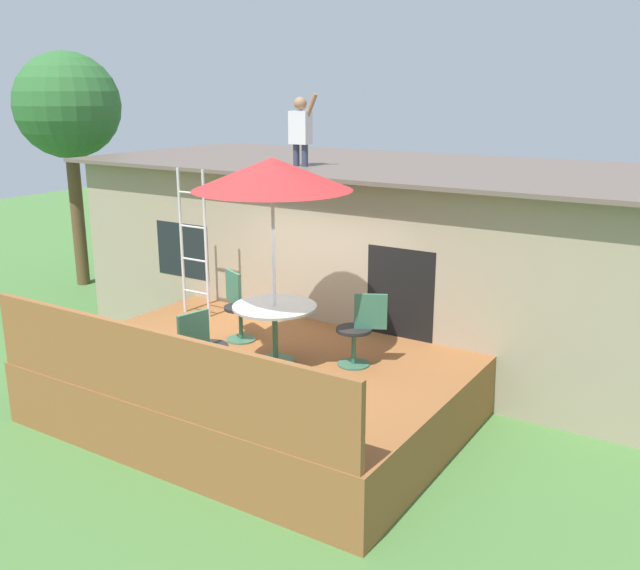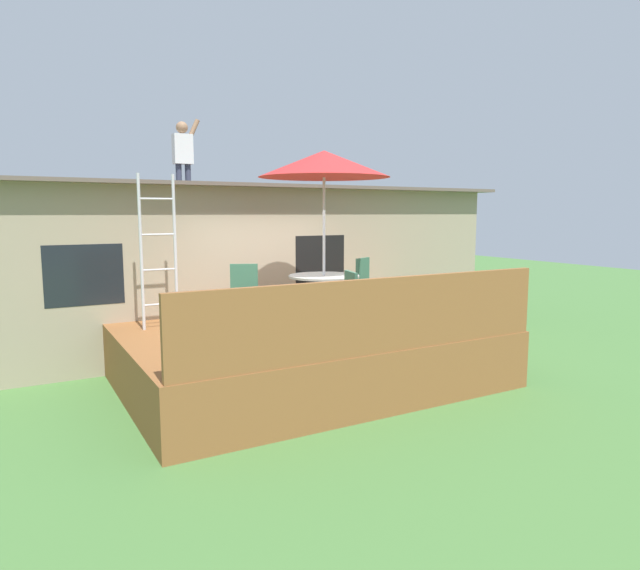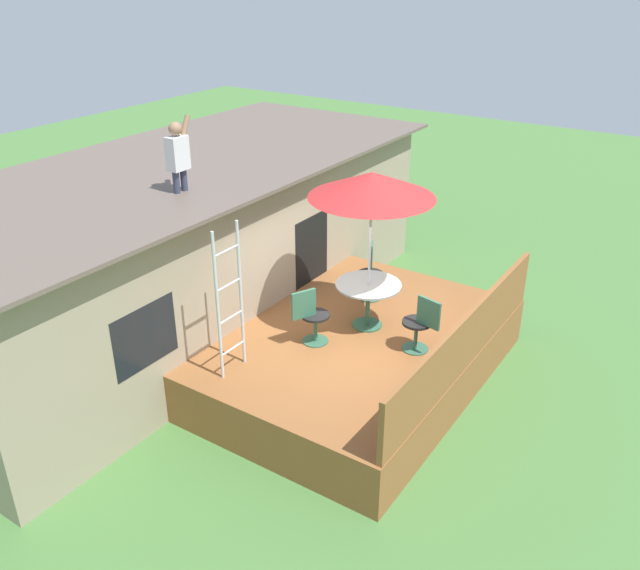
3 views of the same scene
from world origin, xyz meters
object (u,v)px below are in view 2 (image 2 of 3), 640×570
at_px(patio_chair_left, 253,295).
at_px(patio_chair_near, 347,306).
at_px(step_ladder, 158,252).
at_px(patio_umbrella, 324,164).
at_px(patio_chair_right, 359,287).
at_px(person_figure, 183,148).
at_px(patio_table, 324,286).

bearing_deg(patio_chair_left, patio_chair_near, -39.43).
bearing_deg(step_ladder, patio_chair_near, -46.08).
bearing_deg(patio_umbrella, patio_chair_left, 154.61).
bearing_deg(patio_chair_right, patio_chair_left, -26.23).
bearing_deg(patio_chair_left, step_ladder, -177.34).
bearing_deg(patio_umbrella, person_figure, 117.02).
height_order(patio_chair_right, patio_chair_near, same).
bearing_deg(patio_chair_near, patio_umbrella, 0.00).
height_order(person_figure, patio_chair_right, person_figure).
height_order(patio_table, step_ladder, step_ladder).
bearing_deg(patio_umbrella, patio_chair_right, 27.34).
bearing_deg(step_ladder, patio_table, -23.90).
relative_size(patio_chair_right, patio_chair_near, 1.00).
bearing_deg(patio_chair_right, step_ladder, -36.09).
relative_size(patio_umbrella, patio_chair_near, 2.76).
relative_size(person_figure, patio_chair_left, 1.21).
xyz_separation_m(patio_table, patio_chair_near, (-0.24, -1.03, -0.13)).
distance_m(patio_umbrella, patio_chair_right, 2.16).
relative_size(patio_table, person_figure, 0.94).
height_order(patio_umbrella, patio_chair_near, patio_umbrella).
xyz_separation_m(patio_table, patio_chair_right, (0.93, 0.48, -0.13)).
relative_size(person_figure, patio_chair_near, 1.21).
height_order(patio_umbrella, person_figure, person_figure).
relative_size(person_figure, patio_chair_right, 1.21).
height_order(step_ladder, patio_chair_near, step_ladder).
bearing_deg(step_ladder, patio_chair_left, -22.73).
distance_m(patio_umbrella, step_ladder, 2.67).
relative_size(patio_umbrella, patio_chair_left, 2.76).
xyz_separation_m(patio_umbrella, patio_chair_left, (-0.94, 0.45, -1.89)).
bearing_deg(step_ladder, patio_umbrella, -23.90).
bearing_deg(person_figure, step_ladder, -118.22).
bearing_deg(patio_table, patio_umbrella, 172.87).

